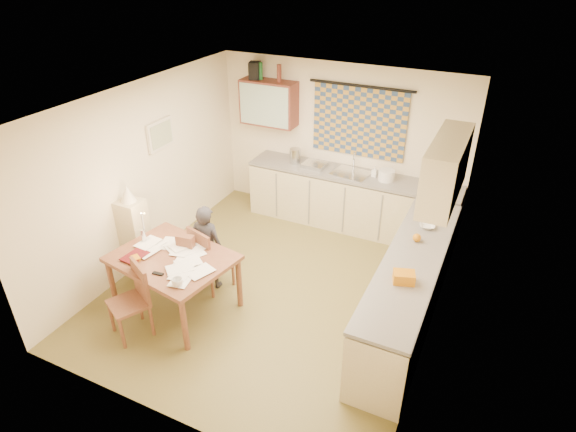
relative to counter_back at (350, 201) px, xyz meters
The scene contains 44 objects.
floor 2.03m from the counter_back, 99.81° to the right, with size 4.00×4.50×0.02m, color brown.
ceiling 2.86m from the counter_back, 99.81° to the right, with size 4.00×4.50×0.02m, color white.
wall_back 0.92m from the counter_back, 137.40° to the left, with size 4.00×0.02×2.50m, color beige.
wall_front 4.30m from the counter_back, 94.58° to the right, with size 4.00×0.02×2.50m, color beige.
wall_left 3.15m from the counter_back, 140.28° to the right, with size 0.02×4.50×2.50m, color beige.
wall_right 2.69m from the counter_back, 49.37° to the right, with size 0.02×4.50×2.50m, color beige.
window_blind 1.23m from the counter_back, 97.83° to the left, with size 1.45×0.03×1.05m, color navy.
curtain_rod 1.77m from the counter_back, 98.45° to the left, with size 0.04×0.04×1.60m, color black.
wall_cabinet 2.01m from the counter_back, behind, with size 0.90×0.34×0.70m, color #5A261E.
wall_cabinet_glass 2.01m from the counter_back, behind, with size 0.84×0.02×0.64m, color #99B2A5.
upper_cabinet_right 2.48m from the counter_back, 43.16° to the right, with size 0.34×1.30×0.70m, color tan.
framed_print 3.05m from the counter_back, 146.11° to the right, with size 0.04×0.50×0.40m, color beige.
print_canvas 3.03m from the counter_back, 145.82° to the right, with size 0.01×0.42×0.32m, color beige.
counter_back is the anchor object (origin of this frame).
counter_right 2.29m from the counter_back, 53.56° to the right, with size 0.62×2.95×0.92m.
stove 3.10m from the counter_back, 63.95° to the right, with size 0.58×0.58×0.90m.
sink 0.43m from the counter_back, behind, with size 0.55×0.45×0.10m, color silver.
tap 0.64m from the counter_back, 103.30° to the left, with size 0.03×0.03×0.28m, color silver.
dish_rack 0.80m from the counter_back, behind, with size 0.35×0.30×0.06m, color silver.
kettle 1.13m from the counter_back, behind, with size 0.18×0.18×0.24m, color silver.
mixing_bowl 0.76m from the counter_back, ahead, with size 0.24×0.24×0.16m, color white.
soap_bottle 0.65m from the counter_back, ahead, with size 0.09×0.09×0.17m, color white.
bowl 1.83m from the counter_back, 39.50° to the right, with size 0.22×0.22×0.05m, color white.
orange_bag 2.76m from the counter_back, 59.81° to the right, with size 0.22×0.16×0.12m, color #C5740D.
fruit_orange 2.06m from the counter_back, 48.75° to the right, with size 0.10×0.10×0.10m, color #C5740D.
speaker 2.52m from the counter_back, behind, with size 0.16×0.20×0.26m, color black.
bottle_green 2.45m from the counter_back, behind, with size 0.07×0.07×0.26m, color #195926.
bottle_brown 2.25m from the counter_back, behind, with size 0.07×0.07×0.26m, color #5A261E.
dining_table 3.09m from the counter_back, 114.37° to the right, with size 1.53×1.26×0.75m.
chair_far 2.54m from the counter_back, 115.75° to the right, with size 0.52×0.52×0.92m.
chair_near 3.72m from the counter_back, 112.98° to the right, with size 0.55×0.55×0.90m.
person 2.55m from the counter_back, 117.15° to the right, with size 0.46×0.32×1.19m, color black.
shelf_stand 3.29m from the counter_back, 131.53° to the right, with size 0.32×0.30×1.12m, color tan.
lampshade 3.38m from the counter_back, 131.53° to the right, with size 0.20×0.20×0.22m, color beige.
letter_rack 2.88m from the counter_back, 116.01° to the right, with size 0.22×0.10×0.16m, color brown.
mug 3.38m from the counter_back, 105.04° to the right, with size 0.13×0.13×0.10m, color white.
magazine 3.50m from the counter_back, 120.55° to the right, with size 0.25×0.32×0.03m, color maroon.
book 3.33m from the counter_back, 121.05° to the right, with size 0.24×0.27×0.02m, color #C5740D.
orange_box 3.47m from the counter_back, 117.97° to the right, with size 0.12×0.08×0.04m, color #C5740D.
eyeglasses 3.40m from the counter_back, 110.81° to the right, with size 0.13×0.04×0.02m, color black.
candle_holder 3.26m from the counter_back, 123.42° to the right, with size 0.06×0.06×0.18m, color silver.
candle 3.27m from the counter_back, 123.73° to the right, with size 0.02×0.02×0.22m, color white.
candle_flame 3.27m from the counter_back, 122.83° to the right, with size 0.02×0.02×0.02m, color #FFCC66.
papers 3.09m from the counter_back, 113.47° to the right, with size 1.19×0.90×0.03m.
Camera 1 is at (2.35, -4.54, 4.00)m, focal length 30.00 mm.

